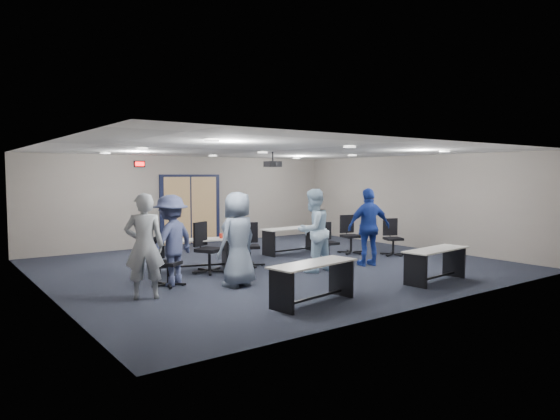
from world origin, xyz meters
TOP-DOWN VIEW (x-y plane):
  - floor at (0.00, 0.00)m, footprint 10.00×10.00m
  - back_wall at (0.00, 4.50)m, footprint 10.00×0.04m
  - front_wall at (0.00, -4.50)m, footprint 10.00×0.04m
  - left_wall at (-5.00, 0.00)m, footprint 0.04×9.00m
  - right_wall at (5.00, 0.00)m, footprint 0.04×9.00m
  - ceiling at (0.00, 0.00)m, footprint 10.00×9.00m
  - double_door at (0.00, 4.46)m, footprint 2.00×0.07m
  - exit_sign at (-1.60, 4.44)m, footprint 0.32×0.07m
  - ceiling_projector at (0.30, 0.50)m, footprint 0.35×0.32m
  - ceiling_can_lights at (0.00, 0.25)m, footprint 6.24×5.74m
  - table_front_left at (-1.54, -3.27)m, footprint 1.75×0.82m
  - table_front_right at (1.53, -3.40)m, footprint 1.67×0.71m
  - table_back_left at (-1.86, 0.58)m, footprint 1.79×1.02m
  - table_back_right at (1.39, 1.18)m, footprint 1.74×0.63m
  - chair_back_a at (-1.71, 0.05)m, footprint 0.94×0.94m
  - chair_back_b at (-0.58, 0.19)m, footprint 0.86×0.86m
  - chair_back_c at (1.48, -0.24)m, footprint 0.67×0.67m
  - chair_back_d at (2.69, 0.19)m, footprint 0.76×0.76m
  - chair_loose_left at (-2.96, -0.63)m, footprint 0.85×0.85m
  - chair_loose_right at (3.36, -0.71)m, footprint 0.81×0.81m
  - person_gray at (-3.68, -1.32)m, footprint 0.79×0.67m
  - person_plaid at (-1.87, -1.42)m, footprint 1.01×0.79m
  - person_lightblue at (0.21, -1.17)m, footprint 0.99×0.83m
  - person_navy at (1.75, -1.36)m, footprint 1.15×0.74m
  - person_back at (-2.88, -0.60)m, footprint 1.30×1.07m

SIDE VIEW (x-z plane):
  - floor at x=0.00m, z-range 0.00..0.00m
  - table_front_right at x=1.53m, z-range 0.12..0.78m
  - table_front_left at x=-1.54m, z-range 0.13..0.81m
  - chair_back_c at x=1.48m, z-range 0.00..0.94m
  - table_back_right at x=1.39m, z-range 0.13..0.83m
  - table_back_left at x=-1.86m, z-range 0.01..0.95m
  - chair_loose_left at x=-2.96m, z-range 0.00..0.96m
  - chair_loose_right at x=3.36m, z-range 0.00..0.97m
  - chair_back_b at x=-0.58m, z-range 0.00..1.02m
  - chair_back_d at x=2.69m, z-range 0.00..1.04m
  - chair_back_a at x=-1.71m, z-range 0.00..1.11m
  - person_back at x=-2.88m, z-range 0.00..1.75m
  - person_plaid at x=-1.87m, z-range 0.00..1.81m
  - person_navy at x=1.75m, z-range 0.00..1.83m
  - person_gray at x=-3.68m, z-range 0.00..1.83m
  - person_lightblue at x=0.21m, z-range 0.00..1.83m
  - double_door at x=0.00m, z-range -0.05..2.15m
  - back_wall at x=0.00m, z-range 0.00..2.70m
  - front_wall at x=0.00m, z-range 0.00..2.70m
  - left_wall at x=-5.00m, z-range 0.00..2.70m
  - right_wall at x=5.00m, z-range 0.00..2.70m
  - ceiling_projector at x=0.30m, z-range 2.22..2.59m
  - exit_sign at x=-1.60m, z-range 2.36..2.54m
  - ceiling_can_lights at x=0.00m, z-range 2.66..2.68m
  - ceiling at x=0.00m, z-range 2.68..2.72m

